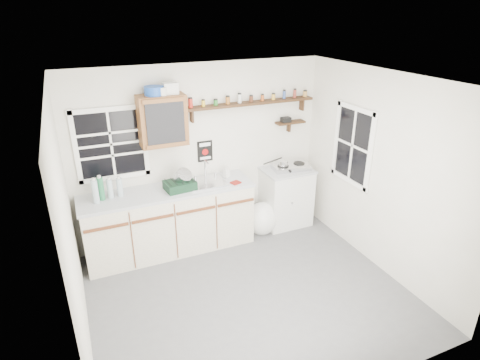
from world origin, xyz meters
name	(u,v)px	position (x,y,z in m)	size (l,w,h in m)	color
room	(249,199)	(0.00, 0.00, 1.25)	(3.64, 3.24, 2.54)	#545456
main_cabinet	(170,220)	(-0.58, 1.30, 0.46)	(2.31, 0.63, 0.92)	#BAB09A
right_cabinet	(286,196)	(1.25, 1.32, 0.46)	(0.73, 0.57, 0.91)	silver
sink	(206,182)	(-0.05, 1.30, 0.93)	(0.52, 0.44, 0.29)	silver
upper_cabinet	(163,120)	(-0.55, 1.44, 1.82)	(0.60, 0.32, 0.65)	#5A3316
upper_cabinet_clutter	(160,90)	(-0.55, 1.44, 2.21)	(0.42, 0.24, 0.14)	#1947A8
spice_shelf	(250,103)	(0.72, 1.51, 1.93)	(1.91, 0.18, 0.34)	black
secondary_shelf	(289,122)	(1.36, 1.52, 1.58)	(0.45, 0.16, 0.24)	black
warning_sign	(205,151)	(0.05, 1.59, 1.28)	(0.22, 0.02, 0.30)	black
window_back	(111,144)	(-1.20, 1.59, 1.55)	(0.93, 0.03, 0.98)	black
window_right	(353,145)	(1.79, 0.55, 1.45)	(0.03, 0.78, 1.08)	black
water_bottles	(105,189)	(-1.36, 1.33, 1.06)	(0.38, 0.16, 0.33)	#A4B9C0
dish_rack	(181,183)	(-0.42, 1.25, 1.01)	(0.42, 0.33, 0.29)	black
soap_bottle	(226,171)	(0.29, 1.38, 1.01)	(0.08, 0.08, 0.17)	silver
rag	(236,183)	(0.33, 1.13, 0.93)	(0.13, 0.11, 0.02)	maroon
hotplate	(291,167)	(1.30, 1.31, 0.95)	(0.59, 0.37, 0.08)	silver
saucepan	(283,163)	(1.16, 1.31, 1.02)	(0.33, 0.23, 0.15)	silver
trash_bag	(262,218)	(0.79, 1.22, 0.22)	(0.46, 0.41, 0.52)	white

